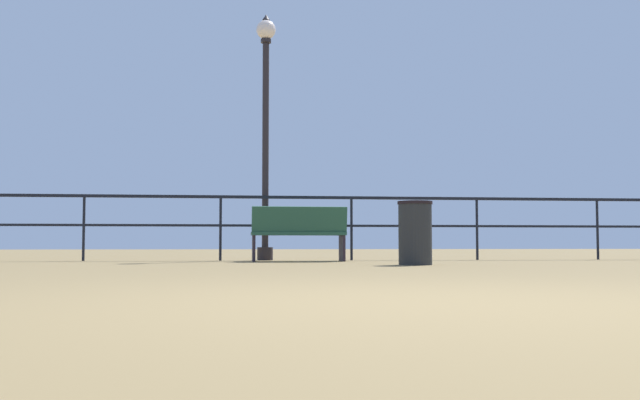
% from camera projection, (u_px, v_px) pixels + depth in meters
% --- Properties ---
extents(ground_plane, '(60.00, 60.00, 0.00)m').
position_uv_depth(ground_plane, '(417.00, 303.00, 3.60)').
color(ground_plane, olive).
extents(pier_railing, '(24.31, 0.05, 1.09)m').
position_uv_depth(pier_railing, '(287.00, 212.00, 12.30)').
color(pier_railing, black).
rests_on(pier_railing, ground_plane).
extents(bench_near_left, '(1.50, 0.69, 0.86)m').
position_uv_depth(bench_near_left, '(299.00, 231.00, 11.56)').
color(bench_near_left, '#244E3A').
rests_on(bench_near_left, ground_plane).
extents(lamppost_center, '(0.34, 0.34, 4.24)m').
position_uv_depth(lamppost_center, '(266.00, 113.00, 12.54)').
color(lamppost_center, '#272123').
rests_on(lamppost_center, ground_plane).
extents(trash_bin, '(0.47, 0.47, 0.85)m').
position_uv_depth(trash_bin, '(415.00, 233.00, 9.74)').
color(trash_bin, '#232525').
rests_on(trash_bin, ground_plane).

